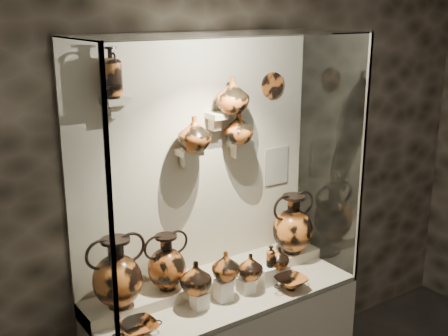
{
  "coord_description": "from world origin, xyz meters",
  "views": [
    {
      "loc": [
        -1.78,
        -0.39,
        2.53
      ],
      "look_at": [
        -0.01,
        2.19,
        1.64
      ],
      "focal_mm": 45.0,
      "sensor_mm": 36.0,
      "label": 1
    }
  ],
  "objects_px": {
    "jug_e": "(279,258)",
    "lekythos_tall": "(111,69)",
    "kylix_right": "(291,282)",
    "ovoid_vase_b": "(232,95)",
    "kylix_left": "(138,329)",
    "ovoid_vase_c": "(238,128)",
    "jug_c": "(250,266)",
    "jug_b": "(225,265)",
    "amphora_left": "(117,272)",
    "amphora_mid": "(166,262)",
    "ovoid_vase_a": "(194,134)",
    "amphora_right": "(293,224)",
    "lekythos_small": "(270,255)",
    "jug_a": "(196,277)"
  },
  "relations": [
    {
      "from": "jug_e",
      "to": "lekythos_tall",
      "type": "distance_m",
      "value": 1.6
    },
    {
      "from": "kylix_right",
      "to": "ovoid_vase_b",
      "type": "xyz_separation_m",
      "value": [
        -0.19,
        0.37,
        1.15
      ]
    },
    {
      "from": "kylix_left",
      "to": "ovoid_vase_b",
      "type": "distance_m",
      "value": 1.45
    },
    {
      "from": "kylix_left",
      "to": "ovoid_vase_b",
      "type": "xyz_separation_m",
      "value": [
        0.84,
        0.32,
        1.14
      ]
    },
    {
      "from": "kylix_left",
      "to": "ovoid_vase_c",
      "type": "height_order",
      "value": "ovoid_vase_c"
    },
    {
      "from": "jug_c",
      "to": "kylix_left",
      "type": "height_order",
      "value": "jug_c"
    },
    {
      "from": "jug_b",
      "to": "kylix_right",
      "type": "height_order",
      "value": "jug_b"
    },
    {
      "from": "ovoid_vase_b",
      "to": "ovoid_vase_c",
      "type": "relative_size",
      "value": 1.13
    },
    {
      "from": "amphora_left",
      "to": "amphora_mid",
      "type": "xyz_separation_m",
      "value": [
        0.33,
        0.03,
        -0.03
      ]
    },
    {
      "from": "jug_b",
      "to": "ovoid_vase_b",
      "type": "relative_size",
      "value": 0.81
    },
    {
      "from": "lekythos_tall",
      "to": "ovoid_vase_a",
      "type": "distance_m",
      "value": 0.63
    },
    {
      "from": "kylix_left",
      "to": "jug_b",
      "type": "bearing_deg",
      "value": 21.84
    },
    {
      "from": "jug_e",
      "to": "ovoid_vase_b",
      "type": "xyz_separation_m",
      "value": [
        -0.22,
        0.22,
        1.05
      ]
    },
    {
      "from": "jug_b",
      "to": "kylix_left",
      "type": "xyz_separation_m",
      "value": [
        -0.63,
        -0.08,
        -0.16
      ]
    },
    {
      "from": "amphora_mid",
      "to": "ovoid_vase_c",
      "type": "distance_m",
      "value": 0.93
    },
    {
      "from": "amphora_left",
      "to": "ovoid_vase_b",
      "type": "distance_m",
      "value": 1.24
    },
    {
      "from": "kylix_right",
      "to": "ovoid_vase_c",
      "type": "xyz_separation_m",
      "value": [
        -0.14,
        0.38,
        0.93
      ]
    },
    {
      "from": "ovoid_vase_a",
      "to": "ovoid_vase_c",
      "type": "bearing_deg",
      "value": 3.54
    },
    {
      "from": "jug_b",
      "to": "ovoid_vase_a",
      "type": "xyz_separation_m",
      "value": [
        -0.06,
        0.24,
        0.77
      ]
    },
    {
      "from": "amphora_mid",
      "to": "kylix_right",
      "type": "distance_m",
      "value": 0.8
    },
    {
      "from": "amphora_right",
      "to": "lekythos_small",
      "type": "height_order",
      "value": "amphora_right"
    },
    {
      "from": "ovoid_vase_c",
      "to": "kylix_left",
      "type": "bearing_deg",
      "value": 177.81
    },
    {
      "from": "jug_e",
      "to": "amphora_mid",
      "type": "bearing_deg",
      "value": 176.88
    },
    {
      "from": "jug_e",
      "to": "lekythos_small",
      "type": "distance_m",
      "value": 0.09
    },
    {
      "from": "lekythos_small",
      "to": "ovoid_vase_a",
      "type": "relative_size",
      "value": 0.76
    },
    {
      "from": "jug_c",
      "to": "kylix_left",
      "type": "relative_size",
      "value": 0.61
    },
    {
      "from": "amphora_right",
      "to": "ovoid_vase_c",
      "type": "height_order",
      "value": "ovoid_vase_c"
    },
    {
      "from": "kylix_left",
      "to": "ovoid_vase_c",
      "type": "xyz_separation_m",
      "value": [
        0.9,
        0.33,
        0.93
      ]
    },
    {
      "from": "jug_b",
      "to": "ovoid_vase_b",
      "type": "xyz_separation_m",
      "value": [
        0.21,
        0.23,
        0.98
      ]
    },
    {
      "from": "jug_a",
      "to": "lekythos_tall",
      "type": "bearing_deg",
      "value": 139.92
    },
    {
      "from": "jug_c",
      "to": "kylix_left",
      "type": "bearing_deg",
      "value": 172.65
    },
    {
      "from": "amphora_left",
      "to": "kylix_left",
      "type": "bearing_deg",
      "value": -91.68
    },
    {
      "from": "jug_b",
      "to": "ovoid_vase_a",
      "type": "bearing_deg",
      "value": 86.97
    },
    {
      "from": "lekythos_tall",
      "to": "ovoid_vase_a",
      "type": "xyz_separation_m",
      "value": [
        0.48,
        -0.04,
        -0.4
      ]
    },
    {
      "from": "kylix_left",
      "to": "lekythos_tall",
      "type": "xyz_separation_m",
      "value": [
        0.08,
        0.36,
        1.34
      ]
    },
    {
      "from": "ovoid_vase_c",
      "to": "lekythos_small",
      "type": "bearing_deg",
      "value": -94.94
    },
    {
      "from": "lekythos_tall",
      "to": "ovoid_vase_a",
      "type": "relative_size",
      "value": 1.49
    },
    {
      "from": "jug_a",
      "to": "jug_c",
      "type": "bearing_deg",
      "value": -5.59
    },
    {
      "from": "kylix_right",
      "to": "amphora_mid",
      "type": "bearing_deg",
      "value": 175.97
    },
    {
      "from": "jug_b",
      "to": "ovoid_vase_a",
      "type": "relative_size",
      "value": 0.85
    },
    {
      "from": "amphora_mid",
      "to": "ovoid_vase_b",
      "type": "bearing_deg",
      "value": 7.55
    },
    {
      "from": "amphora_right",
      "to": "lekythos_tall",
      "type": "relative_size",
      "value": 1.35
    },
    {
      "from": "amphora_mid",
      "to": "ovoid_vase_b",
      "type": "xyz_separation_m",
      "value": [
        0.5,
        0.03,
        0.95
      ]
    },
    {
      "from": "ovoid_vase_a",
      "to": "ovoid_vase_c",
      "type": "relative_size",
      "value": 1.07
    },
    {
      "from": "ovoid_vase_b",
      "to": "amphora_left",
      "type": "bearing_deg",
      "value": -158.05
    },
    {
      "from": "amphora_right",
      "to": "jug_c",
      "type": "xyz_separation_m",
      "value": [
        -0.51,
        -0.19,
        -0.11
      ]
    },
    {
      "from": "amphora_left",
      "to": "jug_c",
      "type": "height_order",
      "value": "amphora_left"
    },
    {
      "from": "jug_b",
      "to": "ovoid_vase_b",
      "type": "height_order",
      "value": "ovoid_vase_b"
    },
    {
      "from": "ovoid_vase_a",
      "to": "ovoid_vase_c",
      "type": "height_order",
      "value": "ovoid_vase_a"
    },
    {
      "from": "amphora_left",
      "to": "jug_e",
      "type": "xyz_separation_m",
      "value": [
        1.04,
        -0.16,
        -0.13
      ]
    }
  ]
}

